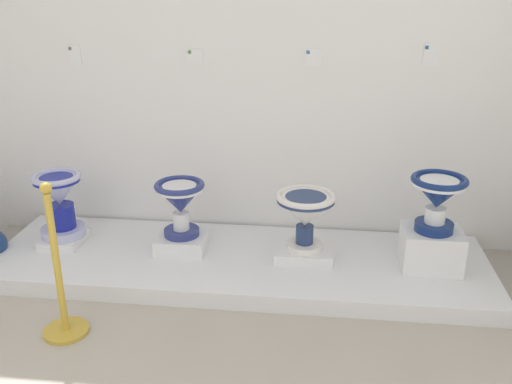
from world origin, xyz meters
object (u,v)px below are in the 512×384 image
(info_placard_first, at_px, (74,54))
(info_placard_fourth, at_px, (431,54))
(plinth_block_rightmost, at_px, (431,249))
(info_placard_second, at_px, (195,57))
(plinth_block_pale_glazed, at_px, (304,253))
(antique_toilet_rightmost, at_px, (438,195))
(plinth_block_broad_patterned, at_px, (182,242))
(stanchion_post_near_left, at_px, (61,293))
(antique_toilet_pale_glazed, at_px, (305,211))
(plinth_block_tall_cobalt, at_px, (64,239))
(antique_toilet_broad_patterned, at_px, (180,200))
(info_placard_third, at_px, (313,58))
(antique_toilet_tall_cobalt, at_px, (59,198))

(info_placard_first, height_order, info_placard_fourth, info_placard_fourth)
(plinth_block_rightmost, relative_size, info_placard_second, 3.32)
(plinth_block_pale_glazed, relative_size, antique_toilet_rightmost, 1.06)
(plinth_block_broad_patterned, relative_size, antique_toilet_rightmost, 0.93)
(antique_toilet_rightmost, bearing_deg, stanchion_post_near_left, -159.05)
(antique_toilet_pale_glazed, bearing_deg, plinth_block_tall_cobalt, 178.39)
(info_placard_fourth, bearing_deg, info_placard_second, -180.00)
(plinth_block_broad_patterned, xyz_separation_m, plinth_block_pale_glazed, (0.88, -0.05, -0.02))
(plinth_block_pale_glazed, relative_size, antique_toilet_pale_glazed, 0.97)
(info_placard_first, bearing_deg, plinth_block_pale_glazed, -16.73)
(antique_toilet_broad_patterned, height_order, antique_toilet_pale_glazed, antique_toilet_broad_patterned)
(antique_toilet_broad_patterned, relative_size, info_placard_second, 3.41)
(plinth_block_tall_cobalt, relative_size, info_placard_third, 2.64)
(antique_toilet_broad_patterned, bearing_deg, plinth_block_broad_patterned, 90.00)
(plinth_block_pale_glazed, relative_size, info_placard_third, 3.14)
(plinth_block_tall_cobalt, xyz_separation_m, plinth_block_broad_patterned, (0.89, -0.00, 0.03))
(antique_toilet_rightmost, relative_size, stanchion_post_near_left, 0.40)
(info_placard_third, bearing_deg, plinth_block_broad_patterned, -151.63)
(antique_toilet_tall_cobalt, distance_m, plinth_block_rightmost, 2.62)
(plinth_block_tall_cobalt, distance_m, info_placard_first, 1.36)
(plinth_block_tall_cobalt, bearing_deg, plinth_block_pale_glazed, -1.61)
(antique_toilet_broad_patterned, xyz_separation_m, antique_toilet_rightmost, (1.72, -0.08, 0.14))
(plinth_block_broad_patterned, xyz_separation_m, antique_toilet_pale_glazed, (0.88, -0.05, 0.30))
(info_placard_second, height_order, stanchion_post_near_left, info_placard_second)
(plinth_block_broad_patterned, distance_m, antique_toilet_broad_patterned, 0.33)
(antique_toilet_pale_glazed, bearing_deg, plinth_block_pale_glazed, 0.00)
(antique_toilet_tall_cobalt, relative_size, info_placard_second, 4.09)
(antique_toilet_tall_cobalt, height_order, plinth_block_pale_glazed, antique_toilet_tall_cobalt)
(info_placard_third, bearing_deg, info_placard_second, -180.00)
(plinth_block_rightmost, height_order, antique_toilet_rightmost, antique_toilet_rightmost)
(plinth_block_rightmost, bearing_deg, info_placard_second, 161.83)
(info_placard_first, xyz_separation_m, info_placard_third, (1.75, 0.00, 0.00))
(plinth_block_rightmost, distance_m, info_placard_second, 2.12)
(plinth_block_broad_patterned, distance_m, info_placard_first, 1.59)
(plinth_block_tall_cobalt, relative_size, antique_toilet_broad_patterned, 0.84)
(antique_toilet_tall_cobalt, bearing_deg, antique_toilet_rightmost, -1.74)
(info_placard_third, bearing_deg, plinth_block_rightmost, -33.41)
(info_placard_second, xyz_separation_m, info_placard_fourth, (1.65, 0.00, 0.04))
(plinth_block_rightmost, xyz_separation_m, antique_toilet_rightmost, (0.00, 0.00, 0.39))
(info_placard_second, relative_size, info_placard_third, 0.92)
(antique_toilet_tall_cobalt, relative_size, plinth_block_broad_patterned, 1.36)
(plinth_block_tall_cobalt, bearing_deg, plinth_block_rightmost, -1.74)
(plinth_block_broad_patterned, height_order, info_placard_first, info_placard_first)
(info_placard_second, bearing_deg, plinth_block_broad_patterned, -94.32)
(antique_toilet_tall_cobalt, xyz_separation_m, plinth_block_pale_glazed, (1.77, -0.05, -0.31))
(antique_toilet_pale_glazed, height_order, antique_toilet_rightmost, antique_toilet_rightmost)
(antique_toilet_pale_glazed, relative_size, antique_toilet_rightmost, 1.08)
(info_placard_second, height_order, info_placard_fourth, info_placard_fourth)
(antique_toilet_rightmost, bearing_deg, info_placard_second, 161.83)
(plinth_block_pale_glazed, xyz_separation_m, plinth_block_rightmost, (0.85, -0.03, 0.10))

